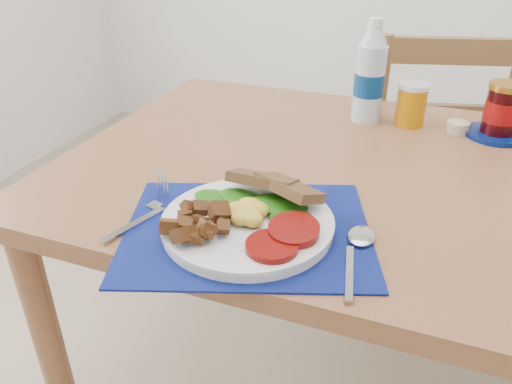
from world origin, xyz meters
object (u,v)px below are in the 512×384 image
juice_glass (411,105)px  jam_on_saucer (501,114)px  chair_far (426,142)px  breakfast_plate (243,219)px  water_bottle (370,77)px

juice_glass → jam_on_saucer: 0.20m
chair_far → breakfast_plate: 0.98m
jam_on_saucer → juice_glass: bearing=178.5°
chair_far → jam_on_saucer: bearing=99.6°
chair_far → breakfast_plate: size_ratio=3.97×
breakfast_plate → water_bottle: bearing=91.5°
water_bottle → juice_glass: water_bottle is taller
breakfast_plate → juice_glass: 0.63m
water_bottle → jam_on_saucer: bearing=0.8°
breakfast_plate → juice_glass: (0.21, 0.60, 0.03)m
breakfast_plate → jam_on_saucer: size_ratio=1.99×
breakfast_plate → chair_far: bearing=85.8°
jam_on_saucer → water_bottle: bearing=-179.2°
juice_glass → jam_on_saucer: jam_on_saucer is taller
chair_far → juice_glass: (-0.05, -0.33, 0.23)m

